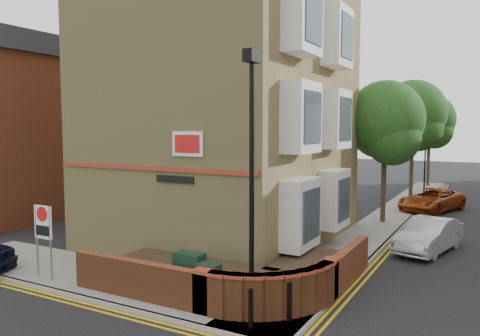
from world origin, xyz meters
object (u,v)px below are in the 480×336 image
utility_cabinet_large (190,275)px  lamppost (252,181)px  zone_sign (43,228)px  silver_car_near (429,235)px

utility_cabinet_large → lamppost: bearing=-3.0°
utility_cabinet_large → zone_sign: 4.86m
lamppost → silver_car_near: size_ratio=1.67×
utility_cabinet_large → zone_sign: (-4.70, -0.80, 0.92)m
utility_cabinet_large → zone_sign: zone_sign is taller
lamppost → utility_cabinet_large: 3.24m
zone_sign → silver_car_near: 13.33m
utility_cabinet_large → zone_sign: bearing=-170.3°
lamppost → utility_cabinet_large: size_ratio=5.25×
utility_cabinet_large → silver_car_near: (4.89, 8.40, -0.10)m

